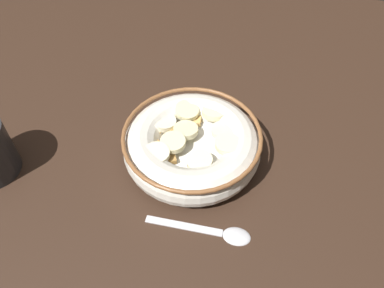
# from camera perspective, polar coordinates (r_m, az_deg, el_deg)

# --- Properties ---
(ground_plane) EXTENTS (1.10, 1.10, 0.02)m
(ground_plane) POSITION_cam_1_polar(r_m,az_deg,el_deg) (0.59, 0.00, -2.52)
(ground_plane) COLOR #332116
(cereal_bowl) EXTENTS (0.20, 0.20, 0.05)m
(cereal_bowl) POSITION_cam_1_polar(r_m,az_deg,el_deg) (0.56, -0.03, -0.08)
(cereal_bowl) COLOR silver
(cereal_bowl) RESTS_ON ground_plane
(spoon) EXTENTS (0.14, 0.03, 0.01)m
(spoon) POSITION_cam_1_polar(r_m,az_deg,el_deg) (0.51, 4.00, -12.65)
(spoon) COLOR silver
(spoon) RESTS_ON ground_plane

